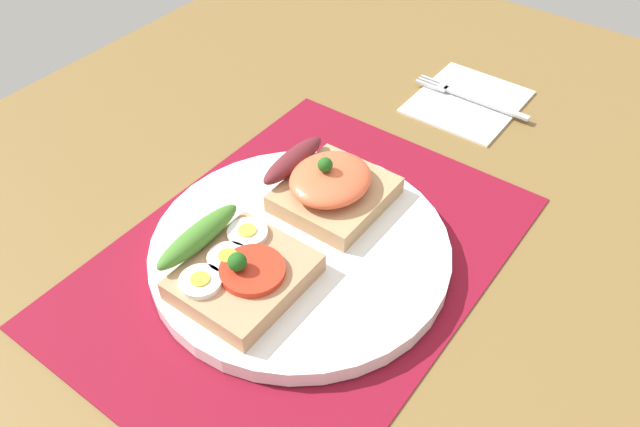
{
  "coord_description": "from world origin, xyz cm",
  "views": [
    {
      "loc": [
        -31.22,
        -25.18,
        43.82
      ],
      "look_at": [
        3.0,
        0.0,
        3.39
      ],
      "focal_mm": 36.34,
      "sensor_mm": 36.0,
      "label": 1
    }
  ],
  "objects_px": {
    "sandwich_egg_tomato": "(237,269)",
    "fork": "(468,96)",
    "napkin": "(468,100)",
    "sandwich_salmon": "(329,185)",
    "plate": "(300,250)"
  },
  "relations": [
    {
      "from": "sandwich_egg_tomato",
      "to": "sandwich_salmon",
      "type": "relative_size",
      "value": 1.0
    },
    {
      "from": "sandwich_salmon",
      "to": "fork",
      "type": "xyz_separation_m",
      "value": [
        0.26,
        -0.02,
        -0.03
      ]
    },
    {
      "from": "sandwich_salmon",
      "to": "napkin",
      "type": "xyz_separation_m",
      "value": [
        0.26,
        -0.02,
        -0.04
      ]
    },
    {
      "from": "sandwich_salmon",
      "to": "fork",
      "type": "relative_size",
      "value": 0.73
    },
    {
      "from": "sandwich_egg_tomato",
      "to": "fork",
      "type": "relative_size",
      "value": 0.73
    },
    {
      "from": "sandwich_egg_tomato",
      "to": "sandwich_salmon",
      "type": "distance_m",
      "value": 0.13
    },
    {
      "from": "plate",
      "to": "sandwich_egg_tomato",
      "type": "bearing_deg",
      "value": 165.76
    },
    {
      "from": "sandwich_salmon",
      "to": "napkin",
      "type": "distance_m",
      "value": 0.26
    },
    {
      "from": "plate",
      "to": "napkin",
      "type": "height_order",
      "value": "plate"
    },
    {
      "from": "plate",
      "to": "fork",
      "type": "distance_m",
      "value": 0.32
    },
    {
      "from": "fork",
      "to": "napkin",
      "type": "bearing_deg",
      "value": -129.52
    },
    {
      "from": "napkin",
      "to": "fork",
      "type": "xyz_separation_m",
      "value": [
        0.0,
        0.0,
        0.0
      ]
    },
    {
      "from": "plate",
      "to": "sandwich_egg_tomato",
      "type": "height_order",
      "value": "sandwich_egg_tomato"
    },
    {
      "from": "sandwich_salmon",
      "to": "fork",
      "type": "bearing_deg",
      "value": -4.28
    },
    {
      "from": "plate",
      "to": "sandwich_salmon",
      "type": "distance_m",
      "value": 0.07
    }
  ]
}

